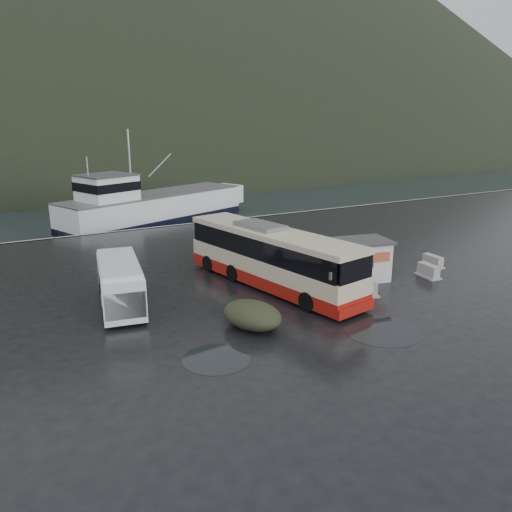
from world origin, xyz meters
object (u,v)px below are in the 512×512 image
waste_bin_right (344,296)px  waste_bin_left (332,284)px  jersey_barrier_a (368,294)px  jersey_barrier_b (428,277)px  jersey_barrier_c (432,267)px  fishing_trawler (155,211)px  coach_bus (271,286)px  white_van (122,307)px  dome_tent (252,327)px  ticket_kiosk (361,279)px

waste_bin_right → waste_bin_left: bearing=71.5°
jersey_barrier_a → jersey_barrier_b: (5.19, 0.56, 0.00)m
waste_bin_right → jersey_barrier_c: (8.54, 1.68, 0.00)m
jersey_barrier_c → fishing_trawler: size_ratio=0.06×
coach_bus → waste_bin_right: 4.24m
white_van → jersey_barrier_b: white_van is taller
coach_bus → dome_tent: size_ratio=4.05×
dome_tent → jersey_barrier_a: dome_tent is taller
ticket_kiosk → fishing_trawler: 28.07m
white_van → jersey_barrier_a: size_ratio=3.81×
white_van → waste_bin_left: bearing=-1.7°
coach_bus → waste_bin_right: (2.55, -3.39, 0.00)m
jersey_barrier_c → dome_tent: bearing=-168.9°
dome_tent → fishing_trawler: 31.33m
waste_bin_right → jersey_barrier_b: size_ratio=0.89×
jersey_barrier_b → jersey_barrier_c: bearing=36.4°
ticket_kiosk → jersey_barrier_a: (-1.35, -2.18, 0.00)m
waste_bin_left → jersey_barrier_a: waste_bin_left is taller
white_van → jersey_barrier_b: size_ratio=3.74×
white_van → dome_tent: bearing=-39.8°
waste_bin_right → jersey_barrier_a: bearing=-12.0°
coach_bus → white_van: coach_bus is taller
waste_bin_right → white_van: bearing=159.1°
white_van → jersey_barrier_b: (17.55, -3.92, 0.00)m
ticket_kiosk → jersey_barrier_c: (5.78, -0.19, 0.00)m
dome_tent → jersey_barrier_b: size_ratio=1.93×
waste_bin_right → jersey_barrier_b: waste_bin_right is taller
fishing_trawler → waste_bin_left: bearing=-107.4°
jersey_barrier_c → fishing_trawler: (-9.67, 28.00, 0.00)m
waste_bin_right → ticket_kiosk: size_ratio=0.45×
jersey_barrier_a → waste_bin_left: bearing=109.5°
dome_tent → jersey_barrier_b: dome_tent is taller
ticket_kiosk → jersey_barrier_b: size_ratio=1.96×
coach_bus → jersey_barrier_b: size_ratio=7.81×
jersey_barrier_b → fishing_trawler: 30.42m
coach_bus → jersey_barrier_a: 5.42m
dome_tent → fishing_trawler: (5.14, 30.91, 0.00)m
jersey_barrier_a → coach_bus: bearing=137.1°
white_van → waste_bin_left: white_van is taller
dome_tent → ticket_kiosk: (9.03, 3.10, 0.00)m
white_van → jersey_barrier_b: 17.98m
jersey_barrier_b → jersey_barrier_c: size_ratio=1.07×
jersey_barrier_a → fishing_trawler: fishing_trawler is taller
coach_bus → jersey_barrier_a: bearing=-54.0°
coach_bus → jersey_barrier_a: coach_bus is taller
ticket_kiosk → dome_tent: bearing=-149.4°
coach_bus → ticket_kiosk: 5.53m
white_van → jersey_barrier_a: 13.14m
waste_bin_left → ticket_kiosk: ticket_kiosk is taller
coach_bus → waste_bin_right: size_ratio=8.78×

